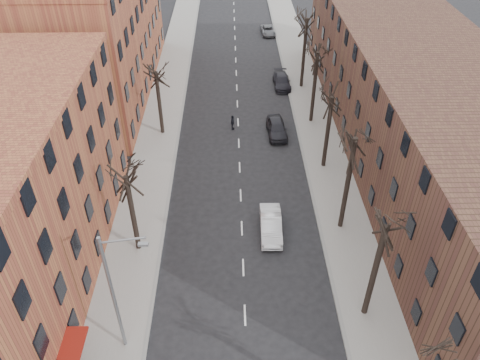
{
  "coord_description": "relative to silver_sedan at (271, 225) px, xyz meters",
  "views": [
    {
      "loc": [
        -0.71,
        -6.29,
        24.93
      ],
      "look_at": [
        -0.12,
        20.91,
        4.0
      ],
      "focal_mm": 35.0,
      "sensor_mm": 36.0,
      "label": 1
    }
  ],
  "objects": [
    {
      "name": "sidewalk_left",
      "position": [
        -10.18,
        15.46,
        -0.66
      ],
      "size": [
        4.0,
        90.0,
        0.15
      ],
      "primitive_type": "cube",
      "color": "gray",
      "rests_on": "ground"
    },
    {
      "name": "sidewalk_right",
      "position": [
        5.82,
        15.46,
        -0.66
      ],
      "size": [
        4.0,
        90.0,
        0.15
      ],
      "primitive_type": "cube",
      "color": "gray",
      "rests_on": "ground"
    },
    {
      "name": "building_left_far",
      "position": [
        -18.18,
        24.46,
        6.26
      ],
      "size": [
        12.0,
        28.0,
        14.0
      ],
      "primitive_type": "cube",
      "color": "brown",
      "rests_on": "ground"
    },
    {
      "name": "building_right",
      "position": [
        13.82,
        10.46,
        4.26
      ],
      "size": [
        12.0,
        50.0,
        10.0
      ],
      "primitive_type": "cube",
      "color": "#4B3023",
      "rests_on": "ground"
    },
    {
      "name": "tree_right_b",
      "position": [
        5.42,
        -7.54,
        -0.74
      ],
      "size": [
        5.2,
        5.2,
        10.8
      ],
      "primitive_type": null,
      "color": "black",
      "rests_on": "ground"
    },
    {
      "name": "tree_right_c",
      "position": [
        5.42,
        0.46,
        -0.74
      ],
      "size": [
        5.2,
        5.2,
        11.6
      ],
      "primitive_type": null,
      "color": "black",
      "rests_on": "ground"
    },
    {
      "name": "tree_right_d",
      "position": [
        5.42,
        8.46,
        -0.74
      ],
      "size": [
        5.2,
        5.2,
        10.0
      ],
      "primitive_type": null,
      "color": "black",
      "rests_on": "ground"
    },
    {
      "name": "tree_right_e",
      "position": [
        5.42,
        16.46,
        -0.74
      ],
      "size": [
        5.2,
        5.2,
        10.8
      ],
      "primitive_type": null,
      "color": "black",
      "rests_on": "ground"
    },
    {
      "name": "tree_right_f",
      "position": [
        5.42,
        24.46,
        -0.74
      ],
      "size": [
        5.2,
        5.2,
        11.6
      ],
      "primitive_type": null,
      "color": "black",
      "rests_on": "ground"
    },
    {
      "name": "tree_left_a",
      "position": [
        -9.78,
        -1.54,
        -0.74
      ],
      "size": [
        5.2,
        5.2,
        9.5
      ],
      "primitive_type": null,
      "color": "black",
      "rests_on": "ground"
    },
    {
      "name": "tree_left_b",
      "position": [
        -9.78,
        14.46,
        -0.74
      ],
      "size": [
        5.2,
        5.2,
        9.5
      ],
      "primitive_type": null,
      "color": "black",
      "rests_on": "ground"
    },
    {
      "name": "streetlight",
      "position": [
        -9.21,
        -9.54,
        4.28
      ],
      "size": [
        2.45,
        0.22,
        9.03
      ],
      "color": "slate",
      "rests_on": "ground"
    },
    {
      "name": "silver_sedan",
      "position": [
        0.0,
        0.0,
        0.0
      ],
      "size": [
        1.63,
        4.49,
        1.47
      ],
      "primitive_type": "imported",
      "rotation": [
        0.0,
        0.0,
        -0.02
      ],
      "color": "silver",
      "rests_on": "ground"
    },
    {
      "name": "parked_car_near",
      "position": [
        1.62,
        13.99,
        0.03
      ],
      "size": [
        2.06,
        4.6,
        1.54
      ],
      "primitive_type": "imported",
      "rotation": [
        0.0,
        0.0,
        0.05
      ],
      "color": "black",
      "rests_on": "ground"
    },
    {
      "name": "parked_car_mid",
      "position": [
        3.12,
        24.67,
        -0.07
      ],
      "size": [
        1.97,
        4.65,
        1.34
      ],
      "primitive_type": "imported",
      "rotation": [
        0.0,
        0.0,
        0.02
      ],
      "color": "black",
      "rests_on": "ground"
    },
    {
      "name": "parked_car_far",
      "position": [
        2.68,
        41.75,
        -0.17
      ],
      "size": [
        2.13,
        4.17,
        1.13
      ],
      "primitive_type": "imported",
      "rotation": [
        0.0,
        0.0,
        0.07
      ],
      "color": "#5C5E64",
      "rests_on": "ground"
    },
    {
      "name": "pedestrian_crossing",
      "position": [
        -2.77,
        15.08,
        0.05
      ],
      "size": [
        0.41,
        0.93,
        1.57
      ],
      "primitive_type": "imported",
      "rotation": [
        0.0,
        0.0,
        1.54
      ],
      "color": "black",
      "rests_on": "ground"
    }
  ]
}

